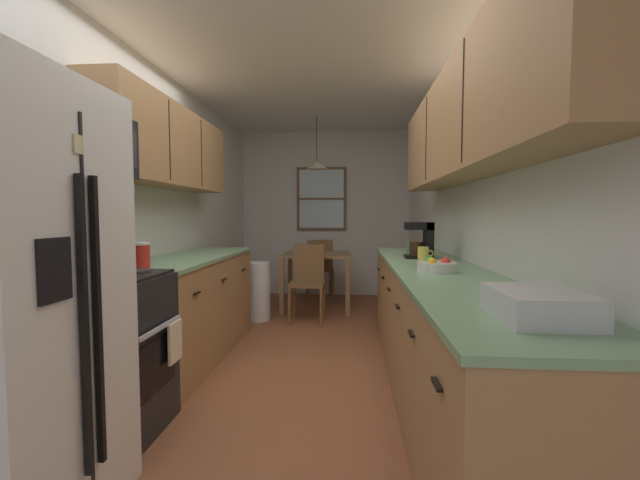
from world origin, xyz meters
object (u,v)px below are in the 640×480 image
object	(u,v)px
dish_rack	(539,305)
table_serving_bowl	(310,251)
mug_spare	(423,254)
trash_bin	(258,291)
fruit_bowl	(437,266)
stove_range	(103,353)
storage_canister	(140,255)
dining_table	(317,263)
microwave_over_range	(76,142)
dining_chair_far	(320,266)
refrigerator	(2,309)
mug_by_coffeemaker	(411,248)
coffee_maker	(422,239)
dining_chair_near	(308,279)

from	to	relation	value
dish_rack	table_serving_bowl	world-z (taller)	dish_rack
mug_spare	table_serving_bowl	distance (m)	2.40
trash_bin	fruit_bowl	size ratio (longest dim) A/B	2.88
stove_range	storage_canister	distance (m)	0.67
stove_range	dining_table	distance (m)	3.29
microwave_over_range	dining_chair_far	distance (m)	4.04
dining_table	stove_range	bearing A→B (deg)	-106.71
microwave_over_range	mug_spare	distance (m)	2.41
stove_range	table_serving_bowl	distance (m)	3.27
dish_rack	table_serving_bowl	bearing A→B (deg)	107.02
storage_canister	microwave_over_range	bearing A→B (deg)	-104.01
refrigerator	dining_chair_far	distance (m)	4.52
dining_chair_far	fruit_bowl	distance (m)	3.48
microwave_over_range	mug_by_coffeemaker	xyz separation A→B (m)	(2.07, 1.67, -0.70)
coffee_maker	mug_by_coffeemaker	xyz separation A→B (m)	(-0.02, 0.44, -0.11)
stove_range	mug_spare	xyz separation A→B (m)	(1.96, 1.02, 0.48)
storage_canister	coffee_maker	xyz separation A→B (m)	(1.99, 0.80, 0.07)
coffee_maker	storage_canister	bearing A→B (deg)	-158.13
mug_by_coffeemaker	dish_rack	world-z (taller)	same
microwave_over_range	dining_table	distance (m)	3.48
dining_chair_far	table_serving_bowl	distance (m)	0.65
dining_chair_far	trash_bin	size ratio (longest dim) A/B	1.29
dining_table	mug_spare	size ratio (longest dim) A/B	7.34
mug_by_coffeemaker	dining_table	bearing A→B (deg)	124.47
dining_table	refrigerator	bearing A→B (deg)	-103.26
refrigerator	table_serving_bowl	size ratio (longest dim) A/B	8.58
coffee_maker	fruit_bowl	world-z (taller)	coffee_maker
mug_by_coffeemaker	table_serving_bowl	distance (m)	1.85
dining_chair_far	dish_rack	bearing A→B (deg)	-76.14
microwave_over_range	coffee_maker	world-z (taller)	microwave_over_range
refrigerator	stove_range	distance (m)	0.80
refrigerator	fruit_bowl	world-z (taller)	refrigerator
refrigerator	microwave_over_range	size ratio (longest dim) A/B	2.86
dining_chair_far	storage_canister	distance (m)	3.47
microwave_over_range	trash_bin	distance (m)	2.89
refrigerator	storage_canister	world-z (taller)	refrigerator
fruit_bowl	table_serving_bowl	distance (m)	2.93
dining_table	storage_canister	distance (m)	2.90
microwave_over_range	dining_chair_near	xyz separation A→B (m)	(1.00, 2.57, -1.15)
trash_bin	mug_by_coffeemaker	distance (m)	1.97
table_serving_bowl	mug_spare	bearing A→B (deg)	-62.46
table_serving_bowl	dining_chair_far	bearing A→B (deg)	81.70
dining_chair_near	fruit_bowl	distance (m)	2.43
dining_table	trash_bin	distance (m)	0.93
refrigerator	dish_rack	distance (m)	2.00
storage_canister	trash_bin	bearing A→B (deg)	81.92
stove_range	microwave_over_range	size ratio (longest dim) A/B	1.77
refrigerator	stove_range	xyz separation A→B (m)	(-0.04, 0.68, -0.42)
dining_table	dining_chair_far	size ratio (longest dim) A/B	0.98
mug_by_coffeemaker	table_serving_bowl	bearing A→B (deg)	126.99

